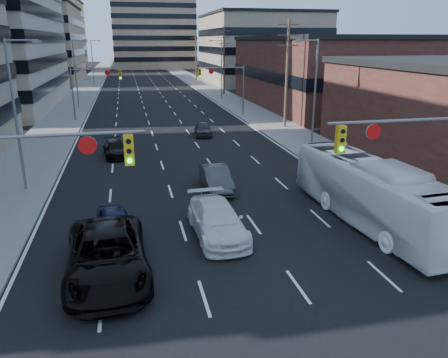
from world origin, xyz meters
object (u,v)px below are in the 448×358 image
object	(u,v)px
sedan_blue	(115,224)
black_pickup	(107,255)
transit_bus	(373,193)
white_van	(217,220)

from	to	relation	value
sedan_blue	black_pickup	bearing A→B (deg)	-100.65
transit_bus	sedan_blue	bearing A→B (deg)	171.16
white_van	sedan_blue	world-z (taller)	white_van
sedan_blue	transit_bus	bearing A→B (deg)	-12.70
transit_bus	sedan_blue	distance (m)	12.73
white_van	transit_bus	size ratio (longest dim) A/B	0.46
black_pickup	transit_bus	bearing A→B (deg)	8.82
transit_bus	sedan_blue	size ratio (longest dim) A/B	3.06
black_pickup	sedan_blue	xyz separation A→B (m)	(0.20, 3.77, -0.27)
black_pickup	white_van	bearing A→B (deg)	26.78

